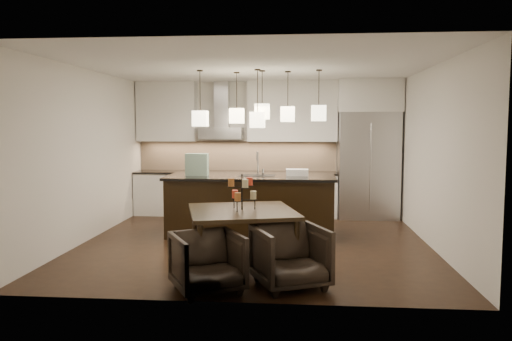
# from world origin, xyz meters

# --- Properties ---
(floor) EXTENTS (5.50, 5.50, 0.02)m
(floor) POSITION_xyz_m (0.00, 0.00, -0.01)
(floor) COLOR black
(floor) RESTS_ON ground
(ceiling) EXTENTS (5.50, 5.50, 0.02)m
(ceiling) POSITION_xyz_m (0.00, 0.00, 2.81)
(ceiling) COLOR white
(ceiling) RESTS_ON wall_back
(wall_back) EXTENTS (5.50, 0.02, 2.80)m
(wall_back) POSITION_xyz_m (0.00, 2.76, 1.40)
(wall_back) COLOR silver
(wall_back) RESTS_ON ground
(wall_front) EXTENTS (5.50, 0.02, 2.80)m
(wall_front) POSITION_xyz_m (0.00, -2.76, 1.40)
(wall_front) COLOR silver
(wall_front) RESTS_ON ground
(wall_left) EXTENTS (0.02, 5.50, 2.80)m
(wall_left) POSITION_xyz_m (-2.76, 0.00, 1.40)
(wall_left) COLOR silver
(wall_left) RESTS_ON ground
(wall_right) EXTENTS (0.02, 5.50, 2.80)m
(wall_right) POSITION_xyz_m (2.76, 0.00, 1.40)
(wall_right) COLOR silver
(wall_right) RESTS_ON ground
(refrigerator) EXTENTS (1.20, 0.72, 2.15)m
(refrigerator) POSITION_xyz_m (2.10, 2.38, 1.07)
(refrigerator) COLOR #B7B7BA
(refrigerator) RESTS_ON floor
(fridge_panel) EXTENTS (1.26, 0.72, 0.65)m
(fridge_panel) POSITION_xyz_m (2.10, 2.38, 2.47)
(fridge_panel) COLOR silver
(fridge_panel) RESTS_ON refrigerator
(lower_cabinets) EXTENTS (4.21, 0.62, 0.88)m
(lower_cabinets) POSITION_xyz_m (-0.62, 2.43, 0.44)
(lower_cabinets) COLOR silver
(lower_cabinets) RESTS_ON floor
(countertop) EXTENTS (4.21, 0.66, 0.04)m
(countertop) POSITION_xyz_m (-0.62, 2.43, 0.90)
(countertop) COLOR black
(countertop) RESTS_ON lower_cabinets
(backsplash) EXTENTS (4.21, 0.02, 0.63)m
(backsplash) POSITION_xyz_m (-0.62, 2.73, 1.24)
(backsplash) COLOR #CCAE8E
(backsplash) RESTS_ON countertop
(upper_cab_left) EXTENTS (1.25, 0.35, 1.25)m
(upper_cab_left) POSITION_xyz_m (-2.10, 2.57, 2.17)
(upper_cab_left) COLOR silver
(upper_cab_left) RESTS_ON wall_back
(upper_cab_right) EXTENTS (1.85, 0.35, 1.25)m
(upper_cab_right) POSITION_xyz_m (0.55, 2.57, 2.17)
(upper_cab_right) COLOR silver
(upper_cab_right) RESTS_ON wall_back
(hood_canopy) EXTENTS (0.90, 0.52, 0.24)m
(hood_canopy) POSITION_xyz_m (-0.93, 2.48, 1.72)
(hood_canopy) COLOR #B7B7BA
(hood_canopy) RESTS_ON wall_back
(hood_chimney) EXTENTS (0.30, 0.28, 0.96)m
(hood_chimney) POSITION_xyz_m (-0.93, 2.59, 2.32)
(hood_chimney) COLOR #B7B7BA
(hood_chimney) RESTS_ON hood_canopy
(fruit_bowl) EXTENTS (0.34, 0.34, 0.06)m
(fruit_bowl) POSITION_xyz_m (-1.38, 2.38, 0.95)
(fruit_bowl) COLOR silver
(fruit_bowl) RESTS_ON countertop
(island_body) EXTENTS (2.79, 1.12, 0.98)m
(island_body) POSITION_xyz_m (-0.13, 0.62, 0.49)
(island_body) COLOR black
(island_body) RESTS_ON floor
(island_top) EXTENTS (2.88, 1.21, 0.04)m
(island_top) POSITION_xyz_m (-0.13, 0.62, 1.00)
(island_top) COLOR black
(island_top) RESTS_ON island_body
(faucet) EXTENTS (0.11, 0.27, 0.42)m
(faucet) POSITION_xyz_m (-0.01, 0.73, 1.24)
(faucet) COLOR silver
(faucet) RESTS_ON island_top
(tote_bag) EXTENTS (0.38, 0.20, 0.38)m
(tote_bag) POSITION_xyz_m (-1.05, 0.54, 1.21)
(tote_bag) COLOR #1A5337
(tote_bag) RESTS_ON island_top
(food_container) EXTENTS (0.38, 0.27, 0.11)m
(food_container) POSITION_xyz_m (0.67, 0.66, 1.08)
(food_container) COLOR silver
(food_container) RESTS_ON island_top
(dining_table) EXTENTS (1.62, 1.62, 0.80)m
(dining_table) POSITION_xyz_m (-0.03, -1.53, 0.40)
(dining_table) COLOR black
(dining_table) RESTS_ON floor
(candelabra) EXTENTS (0.47, 0.47, 0.47)m
(candelabra) POSITION_xyz_m (-0.03, -1.53, 1.03)
(candelabra) COLOR black
(candelabra) RESTS_ON dining_table
(candle_a) EXTENTS (0.10, 0.10, 0.11)m
(candle_a) POSITION_xyz_m (0.11, -1.49, 0.98)
(candle_a) COLOR beige
(candle_a) RESTS_ON candelabra
(candle_b) EXTENTS (0.10, 0.10, 0.11)m
(candle_b) POSITION_xyz_m (-0.14, -1.43, 0.98)
(candle_b) COLOR red
(candle_b) RESTS_ON candelabra
(candle_c) EXTENTS (0.10, 0.10, 0.11)m
(candle_c) POSITION_xyz_m (-0.07, -1.67, 0.98)
(candle_c) COLOR #B1682F
(candle_c) RESTS_ON candelabra
(candle_d) EXTENTS (0.10, 0.10, 0.11)m
(candle_d) POSITION_xyz_m (0.05, -1.41, 1.15)
(candle_d) COLOR red
(candle_d) RESTS_ON candelabra
(candle_e) EXTENTS (0.10, 0.10, 0.11)m
(candle_e) POSITION_xyz_m (-0.17, -1.54, 1.15)
(candle_e) COLOR #B1682F
(candle_e) RESTS_ON candelabra
(candle_f) EXTENTS (0.10, 0.10, 0.11)m
(candle_f) POSITION_xyz_m (0.02, -1.66, 1.15)
(candle_f) COLOR beige
(candle_f) RESTS_ON candelabra
(armchair_left) EXTENTS (1.00, 1.01, 0.68)m
(armchair_left) POSITION_xyz_m (-0.33, -2.43, 0.34)
(armchair_left) COLOR black
(armchair_left) RESTS_ON floor
(armchair_right) EXTENTS (1.03, 1.04, 0.73)m
(armchair_right) POSITION_xyz_m (0.61, -2.18, 0.36)
(armchair_right) COLOR black
(armchair_right) RESTS_ON floor
(pendant_a) EXTENTS (0.24, 0.24, 0.26)m
(pendant_a) POSITION_xyz_m (-0.95, 0.39, 2.00)
(pendant_a) COLOR #F9ECBE
(pendant_a) RESTS_ON ceiling
(pendant_b) EXTENTS (0.24, 0.24, 0.26)m
(pendant_b) POSITION_xyz_m (-0.38, 0.76, 2.05)
(pendant_b) COLOR #F9ECBE
(pendant_b) RESTS_ON ceiling
(pendant_c) EXTENTS (0.24, 0.24, 0.26)m
(pendant_c) POSITION_xyz_m (0.08, 0.52, 2.12)
(pendant_c) COLOR #F9ECBE
(pendant_c) RESTS_ON ceiling
(pendant_d) EXTENTS (0.24, 0.24, 0.26)m
(pendant_d) POSITION_xyz_m (0.50, 0.69, 2.08)
(pendant_d) COLOR #F9ECBE
(pendant_d) RESTS_ON ceiling
(pendant_e) EXTENTS (0.24, 0.24, 0.26)m
(pendant_e) POSITION_xyz_m (1.02, 0.50, 2.09)
(pendant_e) COLOR #F9ECBE
(pendant_e) RESTS_ON ceiling
(pendant_f) EXTENTS (0.24, 0.24, 0.26)m
(pendant_f) POSITION_xyz_m (0.01, 0.34, 1.97)
(pendant_f) COLOR #F9ECBE
(pendant_f) RESTS_ON ceiling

